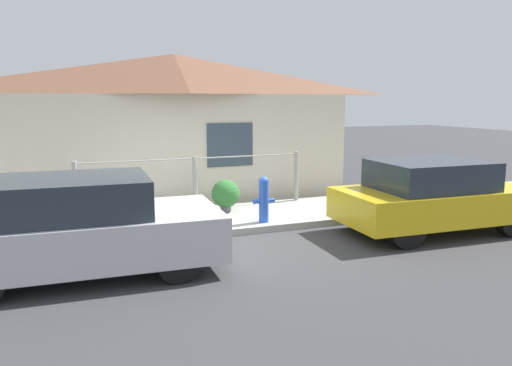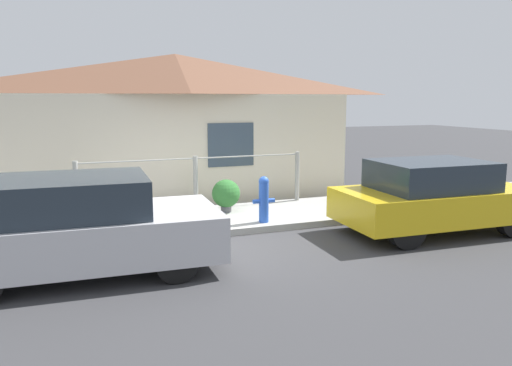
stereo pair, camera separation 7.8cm
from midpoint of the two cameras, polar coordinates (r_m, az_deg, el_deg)
ground_plane at (r=9.02m, az=-3.49°, el=-6.23°), size 60.00×60.00×0.00m
sidewalk at (r=9.98m, az=-5.33°, el=-4.30°), size 24.00×2.12×0.13m
house at (r=12.17m, az=-8.84°, el=11.19°), size 8.51×2.23×3.51m
fence at (r=10.71m, az=-6.71°, el=0.39°), size 4.90×0.10×1.13m
car_left at (r=7.44m, az=-19.31°, el=-4.70°), size 3.90×1.94×1.39m
car_right at (r=9.77m, az=19.93°, el=-1.46°), size 3.69×1.82×1.34m
fire_hydrant at (r=9.46m, az=1.13°, el=-1.76°), size 0.43×0.19×0.88m
potted_plant_near_hydrant at (r=10.35m, az=-3.23°, el=-1.27°), size 0.59×0.59×0.68m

